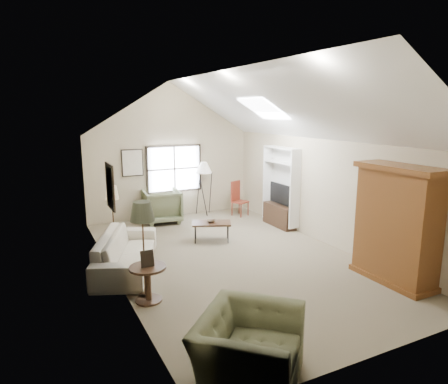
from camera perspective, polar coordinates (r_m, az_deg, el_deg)
name	(u,v)px	position (r m, az deg, el deg)	size (l,w,h in m)	color
room_shell	(233,108)	(8.28, 1.26, 11.84)	(5.01, 8.01, 4.00)	#6C634D
window	(174,169)	(12.08, -7.12, 3.32)	(1.72, 0.08, 1.42)	black
skylight	(264,108)	(9.71, 5.69, 11.83)	(0.80, 1.20, 0.52)	white
wall_art	(122,174)	(9.59, -14.32, 2.57)	(1.97, 3.71, 0.88)	black
armoire	(397,225)	(8.06, 23.47, -4.29)	(0.60, 1.50, 2.20)	brown
tv_alcove	(281,185)	(11.05, 8.12, 0.94)	(0.32, 1.30, 2.10)	white
media_console	(279,215)	(11.22, 7.92, -3.34)	(0.34, 1.18, 0.60)	#382316
tv_panel	(280,194)	(11.08, 8.00, -0.24)	(0.05, 0.90, 0.55)	black
sofa	(126,251)	(8.43, -13.80, -8.24)	(2.47, 0.96, 0.72)	beige
armchair_near	(249,350)	(5.03, 3.55, -21.62)	(1.29, 1.13, 0.84)	#666D4C
armchair_far	(162,206)	(11.61, -8.86, -1.99)	(1.01, 1.04, 0.94)	#666F4D
coffee_table	(212,232)	(9.87, -1.78, -5.70)	(0.94, 0.52, 0.48)	#371D16
bowl	(212,221)	(9.79, -1.79, -4.20)	(0.22, 0.22, 0.06)	#3A2B18
side_table	(148,284)	(7.00, -10.78, -12.76)	(0.62, 0.62, 0.62)	#3E2519
side_chair	(240,199)	(12.17, 2.32, -0.95)	(0.41, 0.41, 1.06)	maroon
tripod_lamp	(204,188)	(12.25, -2.89, 0.57)	(0.48, 0.48, 1.66)	silver
dark_lamp	(144,249)	(6.98, -11.40, -7.99)	(0.41, 0.41, 1.72)	#292D20
tan_lamp	(113,218)	(9.43, -15.55, -3.57)	(0.31, 0.31, 1.55)	tan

